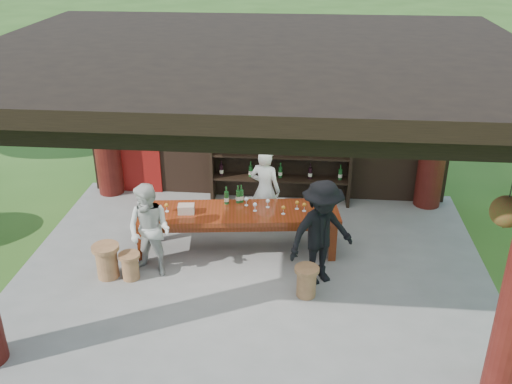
# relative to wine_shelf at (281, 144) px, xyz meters

# --- Properties ---
(ground) EXTENTS (90.00, 90.00, 0.00)m
(ground) POSITION_rel_wine_shelf_xyz_m (-0.29, -2.45, -1.19)
(ground) COLOR #2D5119
(ground) RESTS_ON ground
(pavilion) EXTENTS (7.50, 6.00, 3.60)m
(pavilion) POSITION_rel_wine_shelf_xyz_m (-0.30, -2.02, 0.94)
(pavilion) COLOR slate
(pavilion) RESTS_ON ground
(wine_shelf) EXTENTS (2.71, 0.41, 2.38)m
(wine_shelf) POSITION_rel_wine_shelf_xyz_m (0.00, 0.00, 0.00)
(wine_shelf) COLOR black
(wine_shelf) RESTS_ON ground
(tasting_table) EXTENTS (3.38, 1.23, 0.75)m
(tasting_table) POSITION_rel_wine_shelf_xyz_m (-0.61, -1.95, -0.56)
(tasting_table) COLOR #5D240D
(tasting_table) RESTS_ON ground
(stool_near_left) EXTENTS (0.33, 0.33, 0.43)m
(stool_near_left) POSITION_rel_wine_shelf_xyz_m (-2.15, -2.92, -0.96)
(stool_near_left) COLOR brown
(stool_near_left) RESTS_ON ground
(stool_near_right) EXTENTS (0.36, 0.36, 0.48)m
(stool_near_right) POSITION_rel_wine_shelf_xyz_m (0.55, -3.12, -0.94)
(stool_near_right) COLOR brown
(stool_near_right) RESTS_ON ground
(stool_far_left) EXTENTS (0.42, 0.42, 0.55)m
(stool_far_left) POSITION_rel_wine_shelf_xyz_m (-2.52, -2.90, -0.90)
(stool_far_left) COLOR brown
(stool_far_left) RESTS_ON ground
(host) EXTENTS (0.64, 0.52, 1.52)m
(host) POSITION_rel_wine_shelf_xyz_m (-0.21, -1.13, -0.43)
(host) COLOR white
(host) RESTS_ON ground
(guest_woman) EXTENTS (0.87, 0.77, 1.51)m
(guest_woman) POSITION_rel_wine_shelf_xyz_m (-1.86, -2.73, -0.44)
(guest_woman) COLOR beige
(guest_woman) RESTS_ON ground
(guest_man) EXTENTS (1.24, 1.10, 1.67)m
(guest_man) POSITION_rel_wine_shelf_xyz_m (0.74, -2.72, -0.36)
(guest_man) COLOR black
(guest_man) RESTS_ON ground
(table_bottles) EXTENTS (0.32, 0.17, 0.31)m
(table_bottles) POSITION_rel_wine_shelf_xyz_m (-0.67, -1.66, -0.29)
(table_bottles) COLOR #194C1E
(table_bottles) RESTS_ON tasting_table
(table_glasses) EXTENTS (2.29, 0.40, 0.15)m
(table_glasses) POSITION_rel_wine_shelf_xyz_m (-0.24, -1.88, -0.37)
(table_glasses) COLOR silver
(table_glasses) RESTS_ON tasting_table
(napkin_basket) EXTENTS (0.28, 0.21, 0.14)m
(napkin_basket) POSITION_rel_wine_shelf_xyz_m (-1.41, -2.09, -0.37)
(napkin_basket) COLOR #BF6672
(napkin_basket) RESTS_ON tasting_table
(shrubs) EXTENTS (16.81, 7.80, 1.36)m
(shrubs) POSITION_rel_wine_shelf_xyz_m (3.43, -1.90, -0.66)
(shrubs) COLOR #194C14
(shrubs) RESTS_ON ground
(trees) EXTENTS (21.18, 8.94, 4.80)m
(trees) POSITION_rel_wine_shelf_xyz_m (3.01, -0.65, 2.17)
(trees) COLOR #3F2819
(trees) RESTS_ON ground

